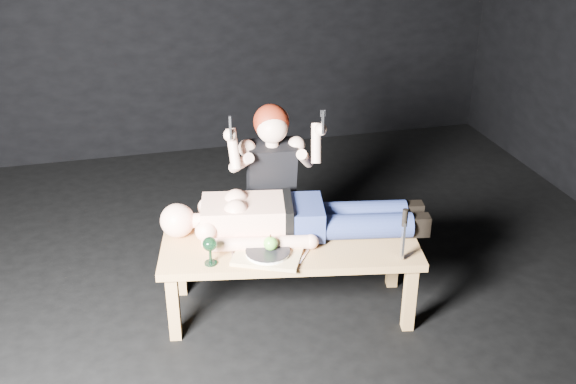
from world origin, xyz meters
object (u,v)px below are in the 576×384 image
at_px(goblet, 210,251).
at_px(carving_knife, 403,235).
at_px(table, 290,277).
at_px(lying_man, 296,213).
at_px(kneeling_woman, 270,185).
at_px(serving_tray, 268,255).

relative_size(goblet, carving_knife, 0.53).
relative_size(table, lying_man, 1.05).
relative_size(lying_man, kneeling_woman, 1.18).
relative_size(table, serving_tray, 4.03).
bearing_deg(carving_knife, lying_man, 148.77).
bearing_deg(serving_tray, table, 35.18).
distance_m(lying_man, kneeling_woman, 0.38).
relative_size(kneeling_woman, serving_tray, 3.26).
distance_m(kneeling_woman, serving_tray, 0.63).
xyz_separation_m(table, carving_knife, (0.54, -0.30, 0.38)).
height_order(serving_tray, goblet, goblet).
xyz_separation_m(table, lying_man, (0.06, 0.12, 0.35)).
bearing_deg(lying_man, goblet, -147.26).
bearing_deg(lying_man, kneeling_woman, 110.56).
height_order(lying_man, goblet, lying_man).
relative_size(lying_man, carving_knife, 4.51).
height_order(table, kneeling_woman, kneeling_woman).
bearing_deg(goblet, carving_knife, -11.60).
bearing_deg(table, goblet, -157.57).
xyz_separation_m(lying_man, kneeling_woman, (-0.07, 0.37, 0.01)).
xyz_separation_m(serving_tray, carving_knife, (0.69, -0.20, 0.14)).
distance_m(table, kneeling_woman, 0.61).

